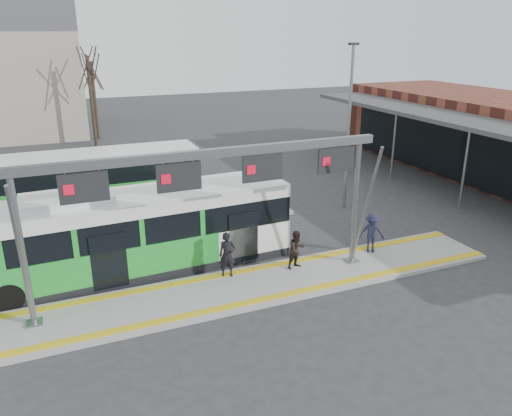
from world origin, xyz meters
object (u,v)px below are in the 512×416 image
Objects in this scene: passenger_a at (227,255)px; passenger_c at (372,233)px; hero_bus at (129,234)px; gantry at (213,180)px; passenger_b at (297,250)px.

passenger_a is 6.38m from passenger_c.
hero_bus is 7.47× the size of passenger_c.
gantry is 8.40× the size of passenger_b.
gantry reaches higher than passenger_a.
passenger_c is at bearing 10.99° from passenger_a.
hero_bus reaches higher than passenger_a.
passenger_c is (9.67, -2.37, -0.59)m from hero_bus.
gantry is at bearing 171.67° from passenger_b.
hero_bus is (-2.57, 2.88, -2.70)m from gantry.
hero_bus is at bearing 161.04° from passenger_a.
passenger_b is (3.50, 0.39, -3.38)m from gantry.
hero_bus is 9.97m from passenger_c.
passenger_b is 0.90× the size of passenger_c.
gantry is 4.71m from hero_bus.
passenger_c is at bearing -12.78° from passenger_b.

